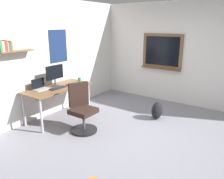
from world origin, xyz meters
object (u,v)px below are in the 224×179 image
at_px(office_chair, 82,111).
at_px(computer_mouse, 67,85).
at_px(laptop, 40,87).
at_px(backpack, 157,111).
at_px(desk, 58,90).
at_px(monitor_primary, 55,74).
at_px(keyboard, 58,88).
at_px(coffee_mug, 79,79).

distance_m(office_chair, computer_mouse, 0.89).
xyz_separation_m(laptop, backpack, (1.54, -1.97, -0.59)).
xyz_separation_m(desk, monitor_primary, (0.04, 0.11, 0.34)).
relative_size(office_chair, keyboard, 2.57).
height_order(desk, backpack, desk).
bearing_deg(office_chair, coffee_mug, 44.80).
distance_m(desk, keyboard, 0.14).
bearing_deg(computer_mouse, keyboard, 180.00).
distance_m(monitor_primary, coffee_mug, 0.67).
bearing_deg(office_chair, laptop, 101.12).
distance_m(office_chair, coffee_mug, 1.18).
xyz_separation_m(computer_mouse, backpack, (1.00, -1.73, -0.55)).
bearing_deg(desk, computer_mouse, -22.39).
xyz_separation_m(computer_mouse, coffee_mug, (0.45, 0.05, 0.03)).
xyz_separation_m(monitor_primary, keyboard, (-0.11, -0.19, -0.26)).
xyz_separation_m(keyboard, computer_mouse, (0.28, -0.00, 0.01)).
height_order(laptop, backpack, laptop).
bearing_deg(computer_mouse, monitor_primary, 130.77).
xyz_separation_m(keyboard, backpack, (1.28, -1.73, -0.54)).
distance_m(office_chair, laptop, 1.07).
distance_m(keyboard, backpack, 2.22).
bearing_deg(coffee_mug, office_chair, -135.20).
relative_size(desk, coffee_mug, 16.36).
bearing_deg(coffee_mug, monitor_primary, 166.84).
height_order(laptop, keyboard, laptop).
xyz_separation_m(laptop, monitor_primary, (0.38, -0.05, 0.22)).
xyz_separation_m(office_chair, monitor_primary, (0.18, 0.94, 0.59)).
relative_size(monitor_primary, computer_mouse, 4.46).
bearing_deg(keyboard, computer_mouse, -0.00).
bearing_deg(keyboard, office_chair, -95.38).
relative_size(office_chair, coffee_mug, 10.33).
xyz_separation_m(desk, laptop, (-0.34, 0.16, 0.12)).
bearing_deg(monitor_primary, keyboard, -120.22).
relative_size(desk, laptop, 4.86).
distance_m(monitor_primary, computer_mouse, 0.36).
bearing_deg(desk, backpack, -56.43).
bearing_deg(computer_mouse, backpack, -59.98).
height_order(laptop, computer_mouse, laptop).
distance_m(office_chair, keyboard, 0.81).
bearing_deg(desk, office_chair, -99.96).
relative_size(office_chair, computer_mouse, 9.13).
bearing_deg(keyboard, coffee_mug, 3.93).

